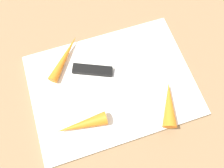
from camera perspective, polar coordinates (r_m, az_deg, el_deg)
ground_plane at (r=0.51m, az=0.00°, el=-0.48°), size 1.40×1.40×0.00m
cutting_board at (r=0.51m, az=0.00°, el=-0.24°), size 0.36×0.26×0.01m
knife at (r=0.51m, az=-3.49°, el=3.37°), size 0.19×0.10×0.01m
carrot_medium at (r=0.47m, az=-7.75°, el=-10.22°), size 0.11×0.03×0.03m
carrot_longest at (r=0.53m, az=-11.97°, el=6.53°), size 0.10×0.11×0.02m
carrot_shortest at (r=0.49m, az=14.31°, el=-4.96°), size 0.06×0.10×0.03m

